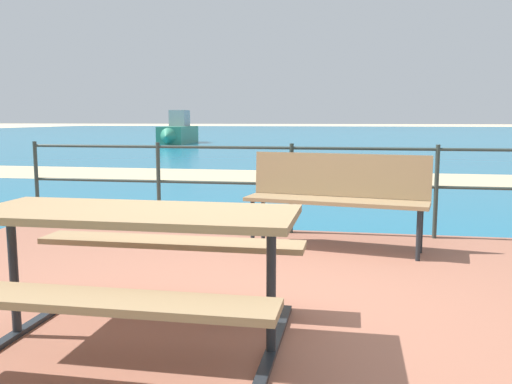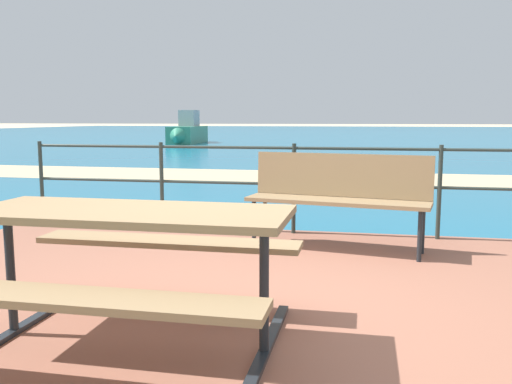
# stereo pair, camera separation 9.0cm
# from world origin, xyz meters

# --- Properties ---
(ground_plane) EXTENTS (240.00, 240.00, 0.00)m
(ground_plane) POSITION_xyz_m (0.00, 0.00, 0.00)
(ground_plane) COLOR beige
(patio_paving) EXTENTS (6.40, 5.20, 0.06)m
(patio_paving) POSITION_xyz_m (0.00, 0.00, 0.03)
(patio_paving) COLOR #935B47
(patio_paving) RESTS_ON ground
(sea_water) EXTENTS (90.00, 90.00, 0.01)m
(sea_water) POSITION_xyz_m (0.00, 40.00, 0.01)
(sea_water) COLOR #196B8E
(sea_water) RESTS_ON ground
(beach_strip) EXTENTS (54.03, 3.45, 0.01)m
(beach_strip) POSITION_xyz_m (0.00, 8.48, 0.01)
(beach_strip) COLOR tan
(beach_strip) RESTS_ON ground
(picnic_table) EXTENTS (1.69, 1.39, 0.74)m
(picnic_table) POSITION_xyz_m (-0.49, -0.58, 0.62)
(picnic_table) COLOR #8C704C
(picnic_table) RESTS_ON patio_paving
(park_bench) EXTENTS (1.73, 0.70, 0.89)m
(park_bench) POSITION_xyz_m (0.50, 1.86, 0.61)
(park_bench) COLOR #8C704C
(park_bench) RESTS_ON patio_paving
(railing_fence) EXTENTS (5.94, 0.04, 0.96)m
(railing_fence) POSITION_xyz_m (0.00, 2.46, 0.67)
(railing_fence) COLOR #2D3833
(railing_fence) RESTS_ON patio_paving
(boat_near) EXTENTS (1.50, 4.49, 1.69)m
(boat_near) POSITION_xyz_m (-8.16, 23.65, 0.58)
(boat_near) COLOR #338466
(boat_near) RESTS_ON sea_water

